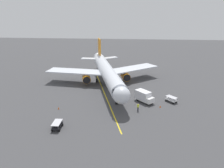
% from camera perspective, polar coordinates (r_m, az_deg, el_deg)
% --- Properties ---
extents(ground_plane, '(220.00, 220.00, 0.00)m').
position_cam_1_polar(ground_plane, '(61.89, -1.08, 0.63)').
color(ground_plane, '#424244').
extents(apron_lead_in_line, '(11.50, 38.45, 0.01)m').
position_cam_1_polar(apron_lead_in_line, '(53.63, -2.23, -2.36)').
color(apron_lead_in_line, yellow).
rests_on(apron_lead_in_line, ground).
extents(airplane, '(33.40, 39.56, 11.50)m').
position_cam_1_polar(airplane, '(58.26, -1.53, 3.56)').
color(airplane, silver).
rests_on(airplane, ground).
extents(ground_crew_marshaller, '(0.45, 0.34, 1.71)m').
position_cam_1_polar(ground_crew_marshaller, '(43.71, 7.31, -6.45)').
color(ground_crew_marshaller, '#23232D').
rests_on(ground_crew_marshaller, ground).
extents(baggage_cart_near_nose, '(2.79, 2.87, 1.27)m').
position_cam_1_polar(baggage_cart_near_nose, '(49.70, 16.29, -4.14)').
color(baggage_cart_near_nose, white).
rests_on(baggage_cart_near_nose, ground).
extents(baggage_cart_portside, '(1.62, 2.64, 1.27)m').
position_cam_1_polar(baggage_cart_portside, '(38.57, -15.12, -11.11)').
color(baggage_cart_portside, black).
rests_on(baggage_cart_portside, ground).
extents(box_truck_starboard_side, '(4.57, 4.69, 2.62)m').
position_cam_1_polar(box_truck_starboard_side, '(48.05, 9.01, -3.45)').
color(box_truck_starboard_side, white).
rests_on(box_truck_starboard_side, ground).
extents(safety_cone_nose_left, '(0.32, 0.32, 0.55)m').
position_cam_1_polar(safety_cone_nose_left, '(46.37, 13.39, -6.12)').
color(safety_cone_nose_left, '#F2590F').
rests_on(safety_cone_nose_left, ground).
extents(safety_cone_nose_right, '(0.32, 0.32, 0.55)m').
position_cam_1_polar(safety_cone_nose_right, '(48.61, 10.31, -4.68)').
color(safety_cone_nose_right, '#F2590F').
rests_on(safety_cone_nose_right, ground).
extents(safety_cone_wing_port, '(0.32, 0.32, 0.55)m').
position_cam_1_polar(safety_cone_wing_port, '(45.83, -14.76, -6.55)').
color(safety_cone_wing_port, '#F2590F').
rests_on(safety_cone_wing_port, ground).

